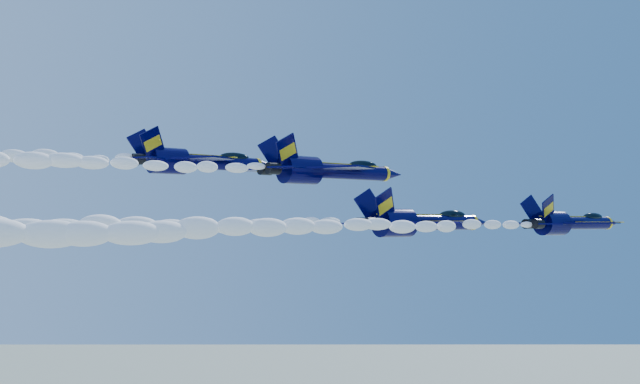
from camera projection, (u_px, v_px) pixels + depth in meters
jet_lead at (570, 222)px, 85.56m from camera, size 16.06×13.17×5.97m
smoke_trail_jet_lead at (278, 228)px, 61.97m from camera, size 62.66×2.18×1.96m
jet_second at (421, 222)px, 81.96m from camera, size 18.41×15.10×6.84m
smoke_trail_jet_second at (36, 228)px, 57.76m from camera, size 62.66×2.49×2.24m
jet_third at (328, 170)px, 86.24m from camera, size 19.28×15.81×7.16m
jet_fourth at (198, 161)px, 90.60m from camera, size 18.96×15.55×7.05m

